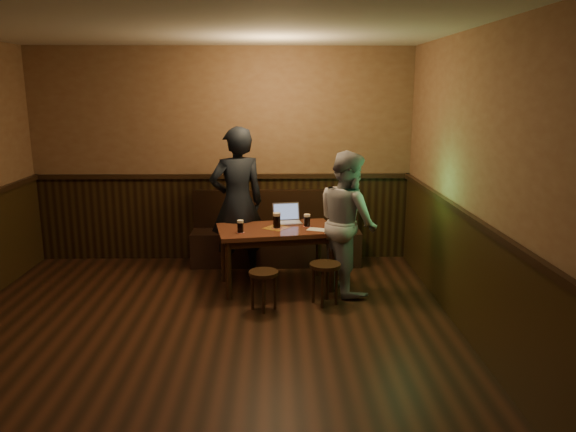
% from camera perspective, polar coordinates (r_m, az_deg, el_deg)
% --- Properties ---
extents(room, '(5.04, 6.04, 2.84)m').
position_cam_1_polar(room, '(4.81, -9.64, -0.14)').
color(room, black).
rests_on(room, ground).
extents(bench, '(2.20, 0.50, 0.95)m').
position_cam_1_polar(bench, '(7.43, -1.21, -2.42)').
color(bench, black).
rests_on(bench, ground).
extents(pub_table, '(1.43, 0.97, 0.71)m').
position_cam_1_polar(pub_table, '(6.45, -1.21, -2.03)').
color(pub_table, '#532517').
rests_on(pub_table, ground).
extents(stool_left, '(0.31, 0.31, 0.42)m').
position_cam_1_polar(stool_left, '(5.87, -2.50, -6.41)').
color(stool_left, black).
rests_on(stool_left, ground).
extents(stool_right, '(0.41, 0.41, 0.45)m').
position_cam_1_polar(stool_right, '(6.02, 3.78, -5.67)').
color(stool_right, black).
rests_on(stool_right, ground).
extents(pint_left, '(0.09, 0.09, 0.15)m').
position_cam_1_polar(pint_left, '(6.22, -4.86, -1.06)').
color(pint_left, maroon).
rests_on(pint_left, pub_table).
extents(pint_mid, '(0.12, 0.12, 0.18)m').
position_cam_1_polar(pint_mid, '(6.40, -1.15, -0.45)').
color(pint_mid, maroon).
rests_on(pint_mid, pub_table).
extents(pint_right, '(0.10, 0.10, 0.15)m').
position_cam_1_polar(pint_right, '(6.48, 1.95, -0.45)').
color(pint_right, maroon).
rests_on(pint_right, pub_table).
extents(laptop, '(0.36, 0.31, 0.23)m').
position_cam_1_polar(laptop, '(6.67, -0.10, -0.18)').
color(laptop, silver).
rests_on(laptop, pub_table).
extents(menu, '(0.26, 0.22, 0.00)m').
position_cam_1_polar(menu, '(6.36, 3.00, -1.38)').
color(menu, silver).
rests_on(menu, pub_table).
extents(person_suit, '(0.78, 0.64, 1.84)m').
position_cam_1_polar(person_suit, '(6.79, -5.18, 1.33)').
color(person_suit, black).
rests_on(person_suit, ground).
extents(person_grey, '(0.84, 0.94, 1.61)m').
position_cam_1_polar(person_grey, '(6.32, 6.06, -0.62)').
color(person_grey, gray).
rests_on(person_grey, ground).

